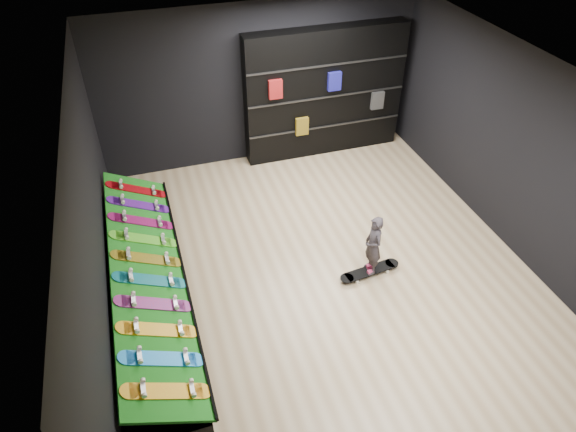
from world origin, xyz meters
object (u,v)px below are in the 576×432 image
object	(u,v)px
display_rack	(150,296)
back_shelving	(324,93)
child	(372,255)
floor_skateboard	(370,272)

from	to	relation	value
display_rack	back_shelving	bearing A→B (deg)	41.34
display_rack	back_shelving	size ratio (longest dim) A/B	1.45
back_shelving	child	world-z (taller)	back_shelving
back_shelving	floor_skateboard	size ratio (longest dim) A/B	3.17
display_rack	floor_skateboard	bearing A→B (deg)	-5.62
child	back_shelving	bearing A→B (deg)	172.26
floor_skateboard	child	size ratio (longest dim) A/B	1.68
back_shelving	floor_skateboard	bearing A→B (deg)	-99.45
display_rack	child	xyz separation A→B (m)	(3.17, -0.31, 0.13)
display_rack	floor_skateboard	distance (m)	3.19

